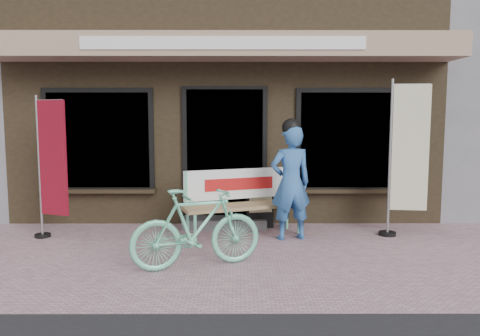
{
  "coord_description": "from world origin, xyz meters",
  "views": [
    {
      "loc": [
        0.22,
        -5.44,
        1.73
      ],
      "look_at": [
        0.24,
        0.7,
        1.05
      ],
      "focal_mm": 35.0,
      "sensor_mm": 36.0,
      "label": 1
    }
  ],
  "objects_px": {
    "nobori_cream": "(406,156)",
    "menu_stand": "(260,201)",
    "bench": "(242,197)",
    "person": "(291,180)",
    "nobori_red": "(51,165)",
    "bicycle": "(197,228)"
  },
  "relations": [
    {
      "from": "nobori_cream",
      "to": "menu_stand",
      "type": "xyz_separation_m",
      "value": [
        -2.07,
        0.48,
        -0.73
      ]
    },
    {
      "from": "bench",
      "to": "person",
      "type": "xyz_separation_m",
      "value": [
        0.68,
        -0.24,
        0.27
      ]
    },
    {
      "from": "nobori_red",
      "to": "menu_stand",
      "type": "distance_m",
      "value": 3.09
    },
    {
      "from": "nobori_cream",
      "to": "menu_stand",
      "type": "relative_size",
      "value": 2.68
    },
    {
      "from": "person",
      "to": "nobori_red",
      "type": "xyz_separation_m",
      "value": [
        -3.36,
        0.03,
        0.21
      ]
    },
    {
      "from": "bench",
      "to": "nobori_red",
      "type": "xyz_separation_m",
      "value": [
        -2.68,
        -0.2,
        0.48
      ]
    },
    {
      "from": "bench",
      "to": "nobori_cream",
      "type": "height_order",
      "value": "nobori_cream"
    },
    {
      "from": "nobori_red",
      "to": "bicycle",
      "type": "bearing_deg",
      "value": -10.13
    },
    {
      "from": "bench",
      "to": "menu_stand",
      "type": "relative_size",
      "value": 2.15
    },
    {
      "from": "bicycle",
      "to": "nobori_cream",
      "type": "xyz_separation_m",
      "value": [
        2.88,
        1.41,
        0.7
      ]
    },
    {
      "from": "nobori_red",
      "to": "nobori_cream",
      "type": "distance_m",
      "value": 5.04
    },
    {
      "from": "nobori_red",
      "to": "nobori_cream",
      "type": "bearing_deg",
      "value": 22.14
    },
    {
      "from": "bench",
      "to": "menu_stand",
      "type": "height_order",
      "value": "bench"
    },
    {
      "from": "bench",
      "to": "nobori_red",
      "type": "bearing_deg",
      "value": 163.72
    },
    {
      "from": "bicycle",
      "to": "menu_stand",
      "type": "bearing_deg",
      "value": -42.83
    },
    {
      "from": "bicycle",
      "to": "nobori_cream",
      "type": "distance_m",
      "value": 3.28
    },
    {
      "from": "bench",
      "to": "bicycle",
      "type": "relative_size",
      "value": 1.18
    },
    {
      "from": "menu_stand",
      "to": "bench",
      "type": "bearing_deg",
      "value": -134.36
    },
    {
      "from": "nobori_red",
      "to": "menu_stand",
      "type": "xyz_separation_m",
      "value": [
        2.96,
        0.61,
        -0.61
      ]
    },
    {
      "from": "nobori_red",
      "to": "menu_stand",
      "type": "relative_size",
      "value": 2.4
    },
    {
      "from": "bicycle",
      "to": "nobori_red",
      "type": "xyz_separation_m",
      "value": [
        -2.16,
        1.29,
        0.58
      ]
    },
    {
      "from": "person",
      "to": "nobori_red",
      "type": "relative_size",
      "value": 0.84
    }
  ]
}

